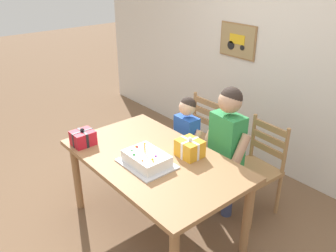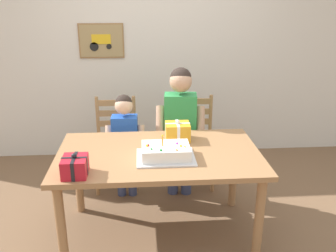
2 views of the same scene
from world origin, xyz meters
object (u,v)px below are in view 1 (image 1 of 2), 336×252
(birthday_cake, at_px, (147,159))
(child_older, at_px, (227,141))
(dining_table, at_px, (154,167))
(child_younger, at_px, (186,135))
(chair_right, at_px, (256,168))
(gift_box_red_large, at_px, (83,138))
(chair_left, at_px, (196,138))
(gift_box_beside_cake, at_px, (190,148))

(birthday_cake, xyz_separation_m, child_older, (0.19, 0.76, -0.01))
(dining_table, height_order, birthday_cake, birthday_cake)
(dining_table, xyz_separation_m, child_younger, (-0.29, 0.65, -0.03))
(chair_right, relative_size, child_younger, 0.88)
(child_younger, bearing_deg, gift_box_red_large, -106.83)
(gift_box_red_large, distance_m, chair_left, 1.30)
(chair_left, distance_m, child_older, 0.75)
(dining_table, bearing_deg, child_older, 69.93)
(gift_box_beside_cake, bearing_deg, chair_left, 131.23)
(dining_table, height_order, gift_box_beside_cake, gift_box_beside_cake)
(dining_table, relative_size, child_younger, 1.53)
(birthday_cake, distance_m, chair_right, 1.12)
(gift_box_beside_cake, distance_m, child_younger, 0.64)
(gift_box_beside_cake, xyz_separation_m, child_younger, (-0.46, 0.40, -0.19))
(gift_box_beside_cake, bearing_deg, dining_table, -124.50)
(gift_box_red_large, relative_size, gift_box_beside_cake, 0.95)
(gift_box_red_large, distance_m, child_younger, 1.05)
(dining_table, bearing_deg, child_younger, 114.26)
(chair_left, bearing_deg, gift_box_red_large, -98.80)
(birthday_cake, height_order, child_younger, child_younger)
(chair_left, bearing_deg, chair_right, -0.01)
(birthday_cake, distance_m, child_older, 0.78)
(dining_table, xyz_separation_m, gift_box_red_large, (-0.59, -0.34, 0.16))
(gift_box_red_large, distance_m, gift_box_beside_cake, 0.97)
(chair_right, distance_m, child_older, 0.44)
(chair_right, distance_m, child_younger, 0.76)
(chair_left, height_order, chair_right, same)
(dining_table, xyz_separation_m, chair_left, (-0.40, 0.90, -0.19))
(child_younger, bearing_deg, gift_box_beside_cake, -40.58)
(gift_box_red_large, height_order, child_younger, child_younger)
(gift_box_red_large, xyz_separation_m, chair_left, (0.19, 1.24, -0.35))
(birthday_cake, relative_size, child_older, 0.34)
(birthday_cake, relative_size, chair_right, 0.48)
(gift_box_red_large, xyz_separation_m, child_younger, (0.30, 0.99, -0.18))
(chair_right, bearing_deg, child_younger, -159.92)
(child_older, bearing_deg, child_younger, 179.94)
(gift_box_beside_cake, height_order, child_younger, child_younger)
(birthday_cake, height_order, child_older, child_older)
(dining_table, distance_m, chair_right, 1.01)
(chair_right, bearing_deg, gift_box_red_large, -128.64)
(dining_table, distance_m, gift_box_red_large, 0.70)
(chair_left, xyz_separation_m, chair_right, (0.80, -0.00, 0.00))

